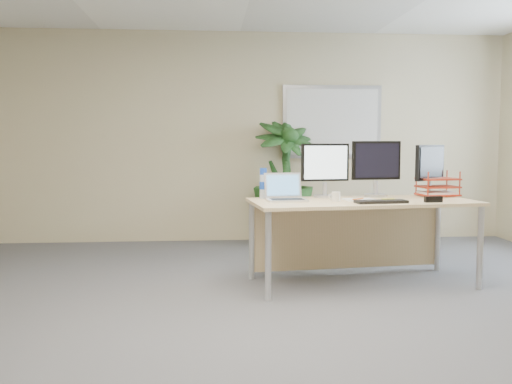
{
  "coord_description": "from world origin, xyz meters",
  "views": [
    {
      "loc": [
        -0.43,
        -3.42,
        1.31
      ],
      "look_at": [
        -0.11,
        0.35,
        0.97
      ],
      "focal_mm": 40.0,
      "sensor_mm": 36.0,
      "label": 1
    }
  ],
  "objects": [
    {
      "name": "floor",
      "position": [
        0.0,
        0.0,
        0.0
      ],
      "size": [
        8.0,
        8.0,
        0.0
      ],
      "primitive_type": "plane",
      "color": "#4B4B50",
      "rests_on": "ground"
    },
    {
      "name": "back_wall",
      "position": [
        0.0,
        4.0,
        1.35
      ],
      "size": [
        7.0,
        0.04,
        2.7
      ],
      "primitive_type": "cube",
      "color": "#C3B08A",
      "rests_on": "floor"
    },
    {
      "name": "whiteboard",
      "position": [
        1.2,
        3.97,
        1.55
      ],
      "size": [
        1.3,
        0.04,
        0.95
      ],
      "color": "#B6B6BB",
      "rests_on": "back_wall"
    },
    {
      "name": "desk",
      "position": [
        0.96,
        1.71,
        0.61
      ],
      "size": [
        2.08,
        1.05,
        0.77
      ],
      "color": "#D9BC80",
      "rests_on": "floor"
    },
    {
      "name": "floor_plant",
      "position": [
        0.53,
        3.7,
        0.75
      ],
      "size": [
        1.06,
        1.06,
        1.5
      ],
      "primitive_type": "imported",
      "rotation": [
        0.0,
        0.0,
        0.31
      ],
      "color": "#163312",
      "rests_on": "floor"
    },
    {
      "name": "monitor_left",
      "position": [
        0.68,
        1.88,
        1.06
      ],
      "size": [
        0.46,
        0.21,
        0.51
      ],
      "color": "silver",
      "rests_on": "desk"
    },
    {
      "name": "monitor_right",
      "position": [
        1.19,
        1.93,
        1.08
      ],
      "size": [
        0.48,
        0.22,
        0.53
      ],
      "color": "silver",
      "rests_on": "desk"
    },
    {
      "name": "monitor_dark",
      "position": [
        1.72,
        1.94,
        1.05
      ],
      "size": [
        0.38,
        0.3,
        0.5
      ],
      "color": "silver",
      "rests_on": "desk"
    },
    {
      "name": "laptop",
      "position": [
        0.27,
        1.63,
        0.83
      ],
      "size": [
        0.37,
        0.33,
        0.25
      ],
      "color": "silver",
      "rests_on": "desk"
    },
    {
      "name": "keyboard",
      "position": [
        1.06,
        1.36,
        0.78
      ],
      "size": [
        0.46,
        0.2,
        0.02
      ],
      "primitive_type": "cube",
      "rotation": [
        0.0,
        0.0,
        0.11
      ],
      "color": "black",
      "rests_on": "desk"
    },
    {
      "name": "coffee_mug",
      "position": [
        0.7,
        1.53,
        0.81
      ],
      "size": [
        0.11,
        0.08,
        0.08
      ],
      "color": "silver",
      "rests_on": "desk"
    },
    {
      "name": "spiral_notebook",
      "position": [
        0.94,
        1.6,
        0.78
      ],
      "size": [
        0.29,
        0.23,
        0.01
      ],
      "primitive_type": "cube",
      "rotation": [
        0.0,
        0.0,
        0.12
      ],
      "color": "white",
      "rests_on": "desk"
    },
    {
      "name": "orange_pen",
      "position": [
        0.91,
        1.55,
        0.79
      ],
      "size": [
        0.12,
        0.1,
        0.01
      ],
      "primitive_type": "cylinder",
      "rotation": [
        0.0,
        1.57,
        0.66
      ],
      "color": "orange",
      "rests_on": "spiral_notebook"
    },
    {
      "name": "yellow_highlighter",
      "position": [
        1.19,
        1.57,
        0.78
      ],
      "size": [
        0.12,
        0.02,
        0.02
      ],
      "primitive_type": "cylinder",
      "rotation": [
        0.0,
        1.57,
        0.04
      ],
      "color": "yellow",
      "rests_on": "desk"
    },
    {
      "name": "water_bottle",
      "position": [
        0.09,
        1.84,
        0.91
      ],
      "size": [
        0.07,
        0.07,
        0.28
      ],
      "color": "silver",
      "rests_on": "desk"
    },
    {
      "name": "letter_tray",
      "position": [
        1.79,
        1.9,
        0.85
      ],
      "size": [
        0.39,
        0.31,
        0.17
      ],
      "color": "#A62914",
      "rests_on": "desk"
    },
    {
      "name": "stapler",
      "position": [
        1.54,
        1.37,
        0.8
      ],
      "size": [
        0.16,
        0.06,
        0.05
      ],
      "primitive_type": "cube",
      "rotation": [
        0.0,
        0.0,
        0.11
      ],
      "color": "black",
      "rests_on": "desk"
    }
  ]
}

